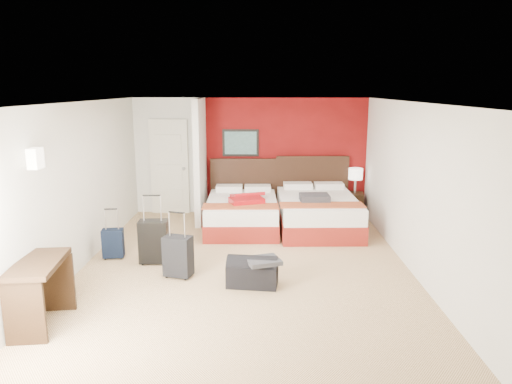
{
  "coord_description": "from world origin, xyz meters",
  "views": [
    {
      "loc": [
        0.25,
        -6.92,
        2.7
      ],
      "look_at": [
        0.16,
        0.8,
        1.0
      ],
      "focal_mm": 33.25,
      "sensor_mm": 36.0,
      "label": 1
    }
  ],
  "objects_px": {
    "nightstand": "(354,205)",
    "duffel_bag": "(252,273)",
    "red_suitcase_open": "(247,198)",
    "suitcase_black": "(154,243)",
    "bed_left": "(242,214)",
    "table_lamp": "(355,181)",
    "suitcase_navy": "(113,245)",
    "suitcase_charcoal": "(178,258)",
    "desk": "(41,294)",
    "bed_right": "(317,213)"
  },
  "relations": [
    {
      "from": "suitcase_navy",
      "to": "duffel_bag",
      "type": "bearing_deg",
      "value": -31.75
    },
    {
      "from": "red_suitcase_open",
      "to": "duffel_bag",
      "type": "xyz_separation_m",
      "value": [
        0.16,
        -2.64,
        -0.46
      ]
    },
    {
      "from": "suitcase_charcoal",
      "to": "desk",
      "type": "height_order",
      "value": "desk"
    },
    {
      "from": "suitcase_navy",
      "to": "desk",
      "type": "distance_m",
      "value": 2.25
    },
    {
      "from": "bed_left",
      "to": "nightstand",
      "type": "height_order",
      "value": "bed_left"
    },
    {
      "from": "bed_right",
      "to": "red_suitcase_open",
      "type": "xyz_separation_m",
      "value": [
        -1.37,
        -0.07,
        0.32
      ]
    },
    {
      "from": "table_lamp",
      "to": "suitcase_charcoal",
      "type": "height_order",
      "value": "table_lamp"
    },
    {
      "from": "suitcase_black",
      "to": "suitcase_navy",
      "type": "relative_size",
      "value": 1.45
    },
    {
      "from": "duffel_bag",
      "to": "desk",
      "type": "relative_size",
      "value": 0.73
    },
    {
      "from": "table_lamp",
      "to": "suitcase_navy",
      "type": "height_order",
      "value": "table_lamp"
    },
    {
      "from": "red_suitcase_open",
      "to": "suitcase_black",
      "type": "relative_size",
      "value": 1.27
    },
    {
      "from": "suitcase_charcoal",
      "to": "table_lamp",
      "type": "bearing_deg",
      "value": 62.38
    },
    {
      "from": "bed_right",
      "to": "desk",
      "type": "bearing_deg",
      "value": -134.31
    },
    {
      "from": "desk",
      "to": "nightstand",
      "type": "bearing_deg",
      "value": 40.65
    },
    {
      "from": "red_suitcase_open",
      "to": "table_lamp",
      "type": "bearing_deg",
      "value": 4.46
    },
    {
      "from": "bed_left",
      "to": "bed_right",
      "type": "relative_size",
      "value": 0.92
    },
    {
      "from": "bed_left",
      "to": "duffel_bag",
      "type": "xyz_separation_m",
      "value": [
        0.26,
        -2.74,
        -0.12
      ]
    },
    {
      "from": "suitcase_black",
      "to": "suitcase_navy",
      "type": "xyz_separation_m",
      "value": [
        -0.71,
        0.2,
        -0.1
      ]
    },
    {
      "from": "bed_right",
      "to": "desk",
      "type": "relative_size",
      "value": 2.22
    },
    {
      "from": "nightstand",
      "to": "red_suitcase_open",
      "type": "bearing_deg",
      "value": -148.36
    },
    {
      "from": "bed_right",
      "to": "red_suitcase_open",
      "type": "relative_size",
      "value": 2.52
    },
    {
      "from": "red_suitcase_open",
      "to": "suitcase_black",
      "type": "bearing_deg",
      "value": -147.56
    },
    {
      "from": "red_suitcase_open",
      "to": "desk",
      "type": "distance_m",
      "value": 4.44
    },
    {
      "from": "duffel_bag",
      "to": "bed_left",
      "type": "bearing_deg",
      "value": 101.86
    },
    {
      "from": "duffel_bag",
      "to": "table_lamp",
      "type": "bearing_deg",
      "value": 66.58
    },
    {
      "from": "nightstand",
      "to": "suitcase_navy",
      "type": "distance_m",
      "value": 5.08
    },
    {
      "from": "bed_left",
      "to": "red_suitcase_open",
      "type": "distance_m",
      "value": 0.37
    },
    {
      "from": "nightstand",
      "to": "bed_right",
      "type": "bearing_deg",
      "value": -125.86
    },
    {
      "from": "duffel_bag",
      "to": "red_suitcase_open",
      "type": "bearing_deg",
      "value": 99.91
    },
    {
      "from": "nightstand",
      "to": "duffel_bag",
      "type": "height_order",
      "value": "nightstand"
    },
    {
      "from": "duffel_bag",
      "to": "bed_right",
      "type": "bearing_deg",
      "value": 72.46
    },
    {
      "from": "bed_right",
      "to": "suitcase_black",
      "type": "distance_m",
      "value": 3.34
    },
    {
      "from": "red_suitcase_open",
      "to": "suitcase_navy",
      "type": "relative_size",
      "value": 1.84
    },
    {
      "from": "bed_left",
      "to": "suitcase_black",
      "type": "xyz_separation_m",
      "value": [
        -1.3,
        -1.9,
        0.04
      ]
    },
    {
      "from": "suitcase_charcoal",
      "to": "desk",
      "type": "relative_size",
      "value": 0.61
    },
    {
      "from": "bed_left",
      "to": "desk",
      "type": "bearing_deg",
      "value": -119.76
    },
    {
      "from": "red_suitcase_open",
      "to": "duffel_bag",
      "type": "distance_m",
      "value": 2.69
    },
    {
      "from": "red_suitcase_open",
      "to": "suitcase_black",
      "type": "distance_m",
      "value": 2.3
    },
    {
      "from": "suitcase_navy",
      "to": "suitcase_charcoal",
      "type": "bearing_deg",
      "value": -39.6
    },
    {
      "from": "nightstand",
      "to": "table_lamp",
      "type": "bearing_deg",
      "value": 0.0
    },
    {
      "from": "suitcase_navy",
      "to": "nightstand",
      "type": "bearing_deg",
      "value": 23.87
    },
    {
      "from": "bed_left",
      "to": "table_lamp",
      "type": "bearing_deg",
      "value": 19.79
    },
    {
      "from": "bed_left",
      "to": "suitcase_navy",
      "type": "bearing_deg",
      "value": -141.13
    },
    {
      "from": "suitcase_charcoal",
      "to": "suitcase_navy",
      "type": "distance_m",
      "value": 1.41
    },
    {
      "from": "suitcase_black",
      "to": "nightstand",
      "type": "bearing_deg",
      "value": 34.82
    },
    {
      "from": "red_suitcase_open",
      "to": "suitcase_navy",
      "type": "bearing_deg",
      "value": -162.51
    },
    {
      "from": "red_suitcase_open",
      "to": "table_lamp",
      "type": "xyz_separation_m",
      "value": [
        2.26,
        1.0,
        0.15
      ]
    },
    {
      "from": "table_lamp",
      "to": "suitcase_charcoal",
      "type": "distance_m",
      "value": 4.66
    },
    {
      "from": "nightstand",
      "to": "duffel_bag",
      "type": "distance_m",
      "value": 4.21
    },
    {
      "from": "bed_left",
      "to": "nightstand",
      "type": "xyz_separation_m",
      "value": [
        2.36,
        0.9,
        -0.03
      ]
    }
  ]
}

